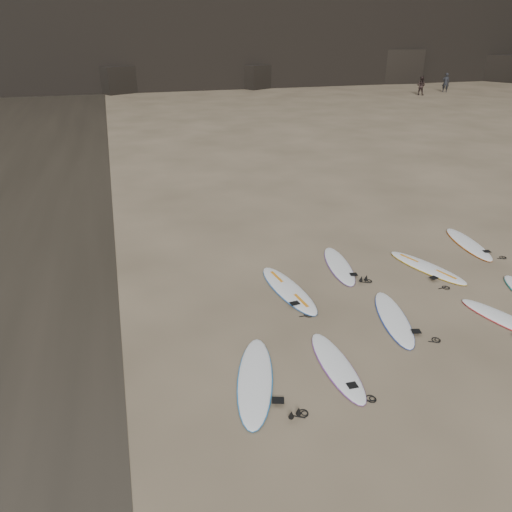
{
  "coord_description": "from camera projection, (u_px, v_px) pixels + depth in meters",
  "views": [
    {
      "loc": [
        -6.64,
        -8.23,
        6.29
      ],
      "look_at": [
        -3.86,
        1.58,
        1.5
      ],
      "focal_mm": 35.0,
      "sensor_mm": 36.0,
      "label": 1
    }
  ],
  "objects": [
    {
      "name": "surfboard_6",
      "position": [
        339.0,
        265.0,
        14.12
      ],
      "size": [
        1.0,
        2.54,
        0.09
      ],
      "primitive_type": "ellipsoid",
      "rotation": [
        0.0,
        0.0,
        -0.17
      ],
      "color": "white",
      "rests_on": "ground"
    },
    {
      "name": "surfboard_7",
      "position": [
        427.0,
        267.0,
        14.01
      ],
      "size": [
        1.41,
        2.61,
        0.09
      ],
      "primitive_type": "ellipsoid",
      "rotation": [
        0.0,
        0.0,
        0.33
      ],
      "color": "white",
      "rests_on": "ground"
    },
    {
      "name": "surfboard_8",
      "position": [
        468.0,
        244.0,
        15.5
      ],
      "size": [
        0.99,
        2.62,
        0.09
      ],
      "primitive_type": "ellipsoid",
      "rotation": [
        0.0,
        0.0,
        -0.15
      ],
      "color": "white",
      "rests_on": "ground"
    },
    {
      "name": "surfboard_5",
      "position": [
        288.0,
        289.0,
        12.84
      ],
      "size": [
        1.04,
        2.83,
        0.1
      ],
      "primitive_type": "ellipsoid",
      "rotation": [
        0.0,
        0.0,
        0.14
      ],
      "color": "white",
      "rests_on": "ground"
    },
    {
      "name": "ground",
      "position": [
        436.0,
        323.0,
        11.48
      ],
      "size": [
        240.0,
        240.0,
        0.0
      ],
      "primitive_type": "plane",
      "color": "#897559",
      "rests_on": "ground"
    },
    {
      "name": "person_a",
      "position": [
        446.0,
        83.0,
        49.05
      ],
      "size": [
        0.79,
        0.75,
        1.81
      ],
      "primitive_type": "imported",
      "rotation": [
        0.0,
        0.0,
        2.48
      ],
      "color": "black",
      "rests_on": "ground"
    },
    {
      "name": "surfboard_0",
      "position": [
        255.0,
        379.0,
        9.6
      ],
      "size": [
        1.44,
        2.78,
        0.1
      ],
      "primitive_type": "ellipsoid",
      "rotation": [
        0.0,
        0.0,
        -0.31
      ],
      "color": "white",
      "rests_on": "ground"
    },
    {
      "name": "surfboard_2",
      "position": [
        394.0,
        318.0,
        11.6
      ],
      "size": [
        1.17,
        2.54,
        0.09
      ],
      "primitive_type": "ellipsoid",
      "rotation": [
        0.0,
        0.0,
        -0.24
      ],
      "color": "white",
      "rests_on": "ground"
    },
    {
      "name": "surfboard_1",
      "position": [
        337.0,
        366.0,
        9.99
      ],
      "size": [
        0.61,
        2.38,
        0.09
      ],
      "primitive_type": "ellipsoid",
      "rotation": [
        0.0,
        0.0,
        -0.02
      ],
      "color": "white",
      "rests_on": "ground"
    },
    {
      "name": "person_b",
      "position": [
        421.0,
        86.0,
        47.07
      ],
      "size": [
        1.02,
        1.03,
        1.68
      ],
      "primitive_type": "imported",
      "rotation": [
        0.0,
        0.0,
        2.3
      ],
      "color": "black",
      "rests_on": "ground"
    },
    {
      "name": "surfboard_3",
      "position": [
        507.0,
        320.0,
        11.52
      ],
      "size": [
        1.28,
        2.4,
        0.08
      ],
      "primitive_type": "ellipsoid",
      "rotation": [
        0.0,
        0.0,
        0.33
      ],
      "color": "white",
      "rests_on": "ground"
    }
  ]
}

